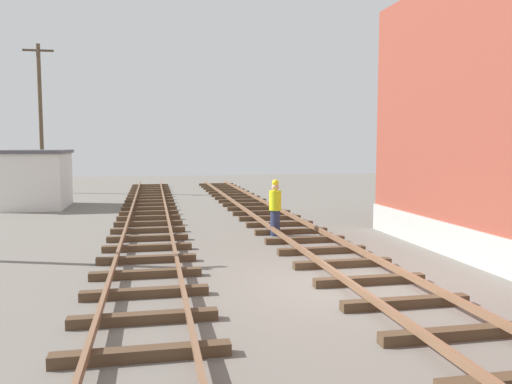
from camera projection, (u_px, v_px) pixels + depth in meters
The scene contains 6 objects.
ground_plane at pixel (347, 286), 10.96m from camera, with size 80.00×80.00×0.00m, color slate.
track_near_building at pixel (370, 279), 11.05m from camera, with size 2.50×56.08×0.32m.
track_centre at pixel (145, 291), 10.12m from camera, with size 2.50×56.08×0.32m.
control_hut at pixel (36, 179), 24.51m from camera, with size 3.00×3.80×2.76m.
utility_pole_far at pixel (41, 116), 31.70m from camera, with size 1.80×0.24×9.16m.
track_worker_foreground at pixel (275, 208), 16.92m from camera, with size 0.40×0.40×1.87m.
Camera 1 is at (-4.03, -10.13, 3.01)m, focal length 35.95 mm.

